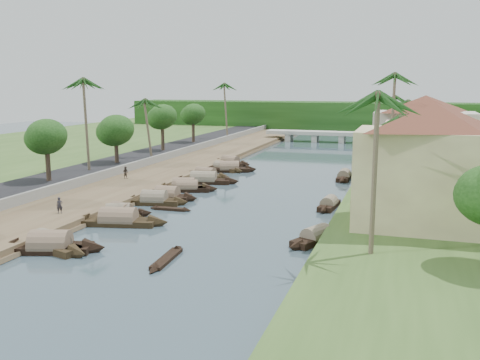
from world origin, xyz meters
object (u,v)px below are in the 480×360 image
(building_near, at_px, (431,165))
(bridge, at_px, (329,134))
(sampan_1, at_px, (50,246))
(sampan_0, at_px, (51,245))
(person_near, at_px, (60,205))

(building_near, bearing_deg, bridge, 104.39)
(bridge, relative_size, sampan_1, 3.09)
(bridge, xyz_separation_m, sampan_0, (-9.31, -85.73, -1.31))
(bridge, bearing_deg, person_near, -100.20)
(building_near, relative_size, person_near, 9.57)
(bridge, distance_m, building_near, 76.54)
(building_near, height_order, sampan_0, building_near)
(bridge, relative_size, sampan_0, 3.27)
(sampan_0, bearing_deg, person_near, 138.58)
(bridge, bearing_deg, sampan_0, -96.20)
(building_near, height_order, person_near, building_near)
(person_near, bearing_deg, bridge, 37.92)
(sampan_0, distance_m, person_near, 9.11)
(bridge, xyz_separation_m, person_near, (-14.04, -78.03, -0.15))
(sampan_0, bearing_deg, building_near, 39.56)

